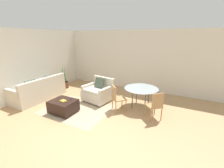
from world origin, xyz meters
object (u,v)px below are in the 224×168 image
at_px(armchair, 99,92).
at_px(potted_plant, 65,83).
at_px(couch, 40,92).
at_px(tv_remote_primary, 71,99).
at_px(dining_chair_near_left, 117,97).
at_px(dining_chair_near_right, 155,104).
at_px(ottoman, 63,106).
at_px(dining_table, 141,90).
at_px(book_stack, 63,101).

distance_m(armchair, potted_plant, 2.40).
height_order(couch, armchair, couch).
relative_size(tv_remote_primary, dining_chair_near_left, 0.18).
xyz_separation_m(couch, armchair, (2.21, 0.98, 0.05)).
distance_m(armchair, dining_chair_near_right, 2.35).
xyz_separation_m(couch, ottoman, (1.71, -0.42, -0.07)).
bearing_deg(dining_table, armchair, -173.43).
relative_size(couch, dining_chair_near_left, 2.30).
distance_m(book_stack, dining_chair_near_right, 2.92).
distance_m(book_stack, potted_plant, 2.73).
xyz_separation_m(armchair, book_stack, (-0.45, -1.43, 0.10)).
distance_m(armchair, dining_table, 1.70).
relative_size(book_stack, dining_chair_near_left, 0.24).
height_order(armchair, ottoman, armchair).
bearing_deg(armchair, potted_plant, 166.94).
bearing_deg(dining_chair_near_left, book_stack, -146.33).
bearing_deg(tv_remote_primary, dining_table, 35.01).
bearing_deg(tv_remote_primary, book_stack, -116.68).
bearing_deg(armchair, dining_chair_near_left, -24.00).
distance_m(couch, ottoman, 1.76).
xyz_separation_m(couch, dining_chair_near_left, (3.23, 0.52, 0.21)).
bearing_deg(couch, potted_plant, 94.51).
relative_size(couch, potted_plant, 1.72).
height_order(potted_plant, dining_table, potted_plant).
height_order(ottoman, tv_remote_primary, tv_remote_primary).
bearing_deg(dining_table, dining_chair_near_right, -45.00).
relative_size(tv_remote_primary, dining_table, 0.14).
bearing_deg(ottoman, potted_plant, 133.34).
xyz_separation_m(dining_table, dining_chair_near_right, (0.64, -0.64, -0.13)).
bearing_deg(dining_table, book_stack, -142.47).
bearing_deg(couch, tv_remote_primary, -7.04).
relative_size(book_stack, potted_plant, 0.18).
distance_m(couch, potted_plant, 1.52).
bearing_deg(potted_plant, dining_chair_near_right, -12.10).
relative_size(couch, tv_remote_primary, 12.58).
bearing_deg(dining_chair_near_right, couch, -173.37).
distance_m(ottoman, tv_remote_primary, 0.32).
distance_m(tv_remote_primary, dining_chair_near_right, 2.75).
relative_size(book_stack, dining_table, 0.18).
distance_m(ottoman, book_stack, 0.22).
height_order(armchair, dining_chair_near_right, armchair).
bearing_deg(couch, dining_chair_near_left, 9.23).
bearing_deg(book_stack, ottoman, 149.75).
bearing_deg(dining_chair_near_right, dining_chair_near_left, 180.00).
relative_size(book_stack, tv_remote_primary, 1.30).
bearing_deg(couch, armchair, 23.84).
xyz_separation_m(couch, book_stack, (1.76, -0.45, 0.14)).
height_order(ottoman, dining_chair_near_left, dining_chair_near_left).
xyz_separation_m(ottoman, dining_chair_near_right, (2.81, 0.94, 0.28)).
bearing_deg(book_stack, armchair, 72.57).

